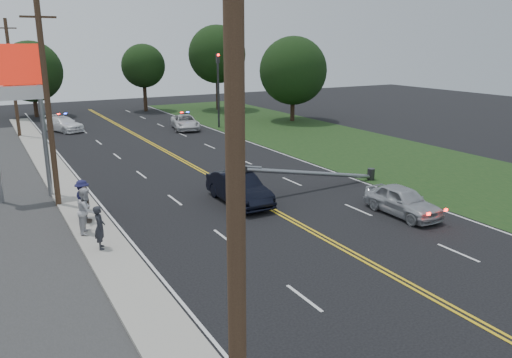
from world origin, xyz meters
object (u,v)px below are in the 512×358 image
pylon_sign (13,85)px  crashed_sedan (239,188)px  emergency_a (185,122)px  bystander_b (86,210)px  emergency_b (63,124)px  bystander_d (86,205)px  utility_pole_near (236,254)px  traffic_signal (218,84)px  bystander_a (100,227)px  bystander_c (83,199)px  waiting_sedan (403,201)px  utility_pole_far (12,78)px  utility_pole_mid (48,106)px  fallen_streetlight (319,173)px

pylon_sign → crashed_sedan: (9.56, -6.08, -5.20)m
emergency_a → bystander_b: bearing=-108.1°
emergency_b → bystander_d: bearing=-121.2°
utility_pole_near → bystander_b: bearing=88.1°
traffic_signal → bystander_a: traffic_signal is taller
bystander_d → pylon_sign: bearing=36.5°
bystander_c → bystander_a: bearing=168.5°
emergency_b → bystander_b: bystander_b is taller
bystander_b → emergency_a: bearing=-6.6°
utility_pole_near → bystander_b: (0.50, 15.16, -3.96)m
bystander_c → bystander_d: (-0.02, -0.75, -0.06)m
waiting_sedan → crashed_sedan: bearing=138.0°
bystander_c → bystander_d: bearing=169.1°
bystander_a → bystander_d: bearing=6.4°
emergency_b → bystander_d: 26.83m
utility_pole_far → crashed_sedan: size_ratio=2.08×
pylon_sign → bystander_b: 8.59m
traffic_signal → utility_pole_mid: utility_pole_mid is taller
utility_pole_near → bystander_a: 13.76m
bystander_a → bystander_b: bystander_b is taller
pylon_sign → utility_pole_mid: utility_pole_mid is taller
utility_pole_mid → bystander_a: size_ratio=5.63×
utility_pole_far → bystander_c: bearing=-88.3°
utility_pole_mid → crashed_sedan: (8.26, -4.08, -4.29)m
traffic_signal → utility_pole_near: bearing=-114.7°
pylon_sign → bystander_a: bearing=-77.9°
utility_pole_near → emergency_b: (3.85, 43.11, -4.40)m
bystander_a → bystander_b: size_ratio=0.89×
fallen_streetlight → waiting_sedan: (0.89, -5.57, -0.21)m
bystander_d → waiting_sedan: bearing=-97.7°
pylon_sign → bystander_a: (1.91, -8.87, -4.99)m
fallen_streetlight → utility_pole_mid: (-13.39, 4.00, 4.17)m
utility_pole_mid → crashed_sedan: size_ratio=2.08×
pylon_sign → utility_pole_mid: 2.55m
traffic_signal → utility_pole_near: (-17.50, -38.00, 0.88)m
traffic_signal → bystander_c: (-16.76, -20.78, -3.18)m
emergency_b → waiting_sedan: bearing=-96.8°
fallen_streetlight → bystander_c: bystander_c is taller
pylon_sign → waiting_sedan: 20.11m
bystander_a → bystander_d: (0.12, 3.34, -0.04)m
bystander_d → utility_pole_near: bearing=-166.2°
waiting_sedan → utility_pole_far: bearing=114.8°
utility_pole_far → bystander_c: utility_pole_far is taller
pylon_sign → fallen_streetlight: size_ratio=0.85×
crashed_sedan → bystander_c: bearing=170.3°
emergency_b → bystander_b: size_ratio=2.36×
waiting_sedan → pylon_sign: bearing=143.8°
emergency_a → bystander_a: bystander_a is taller
utility_pole_near → waiting_sedan: bearing=36.1°
utility_pole_far → emergency_b: (3.85, 1.11, -4.40)m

